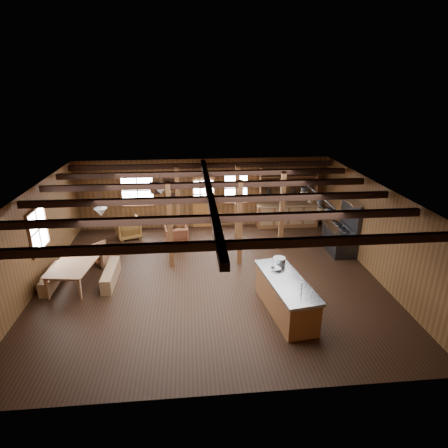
{
  "coord_description": "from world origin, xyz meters",
  "views": [
    {
      "loc": [
        -0.54,
        -9.99,
        5.59
      ],
      "look_at": [
        0.51,
        1.15,
        1.34
      ],
      "focal_mm": 30.0,
      "sensor_mm": 36.0,
      "label": 1
    }
  ],
  "objects_px": {
    "kitchen_island": "(285,296)",
    "dining_table": "(78,273)",
    "armchair_b": "(176,235)",
    "commercial_range": "(341,234)",
    "armchair_a": "(128,228)",
    "armchair_c": "(103,253)"
  },
  "relations": [
    {
      "from": "kitchen_island",
      "to": "armchair_c",
      "type": "height_order",
      "value": "kitchen_island"
    },
    {
      "from": "kitchen_island",
      "to": "armchair_a",
      "type": "height_order",
      "value": "kitchen_island"
    },
    {
      "from": "commercial_range",
      "to": "armchair_c",
      "type": "bearing_deg",
      "value": -179.04
    },
    {
      "from": "commercial_range",
      "to": "armchair_c",
      "type": "distance_m",
      "value": 8.11
    },
    {
      "from": "commercial_range",
      "to": "armchair_b",
      "type": "xyz_separation_m",
      "value": [
        -5.74,
        1.08,
        -0.25
      ]
    },
    {
      "from": "armchair_c",
      "to": "dining_table",
      "type": "bearing_deg",
      "value": 114.49
    },
    {
      "from": "dining_table",
      "to": "armchair_b",
      "type": "bearing_deg",
      "value": -39.94
    },
    {
      "from": "armchair_a",
      "to": "armchair_b",
      "type": "xyz_separation_m",
      "value": [
        1.84,
        -0.85,
        -0.02
      ]
    },
    {
      "from": "dining_table",
      "to": "armchair_b",
      "type": "xyz_separation_m",
      "value": [
        2.81,
        2.56,
        0.02
      ]
    },
    {
      "from": "dining_table",
      "to": "armchair_c",
      "type": "height_order",
      "value": "dining_table"
    },
    {
      "from": "armchair_b",
      "to": "armchair_a",
      "type": "bearing_deg",
      "value": -33.18
    },
    {
      "from": "commercial_range",
      "to": "armchair_a",
      "type": "xyz_separation_m",
      "value": [
        -7.58,
        1.93,
        -0.23
      ]
    },
    {
      "from": "armchair_b",
      "to": "armchair_c",
      "type": "height_order",
      "value": "armchair_b"
    },
    {
      "from": "commercial_range",
      "to": "dining_table",
      "type": "relative_size",
      "value": 0.97
    },
    {
      "from": "commercial_range",
      "to": "armchair_c",
      "type": "height_order",
      "value": "commercial_range"
    },
    {
      "from": "armchair_b",
      "to": "armchair_c",
      "type": "distance_m",
      "value": 2.65
    },
    {
      "from": "armchair_a",
      "to": "armchair_c",
      "type": "height_order",
      "value": "armchair_a"
    },
    {
      "from": "kitchen_island",
      "to": "armchair_b",
      "type": "relative_size",
      "value": 3.19
    },
    {
      "from": "armchair_b",
      "to": "armchair_c",
      "type": "bearing_deg",
      "value": 18.79
    },
    {
      "from": "kitchen_island",
      "to": "dining_table",
      "type": "xyz_separation_m",
      "value": [
        -5.7,
        2.01,
        -0.13
      ]
    },
    {
      "from": "kitchen_island",
      "to": "armchair_b",
      "type": "xyz_separation_m",
      "value": [
        -2.89,
        4.57,
        -0.11
      ]
    },
    {
      "from": "commercial_range",
      "to": "dining_table",
      "type": "height_order",
      "value": "commercial_range"
    }
  ]
}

